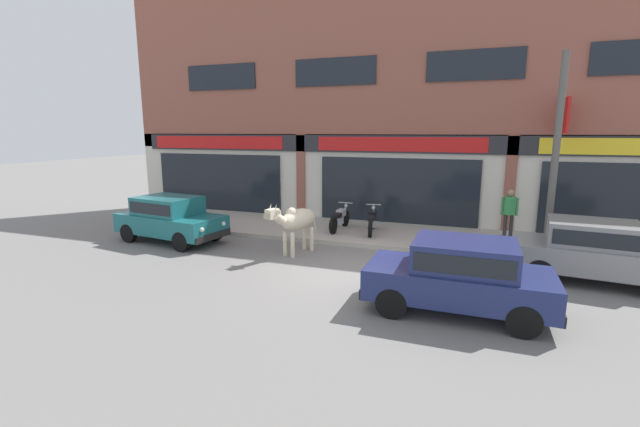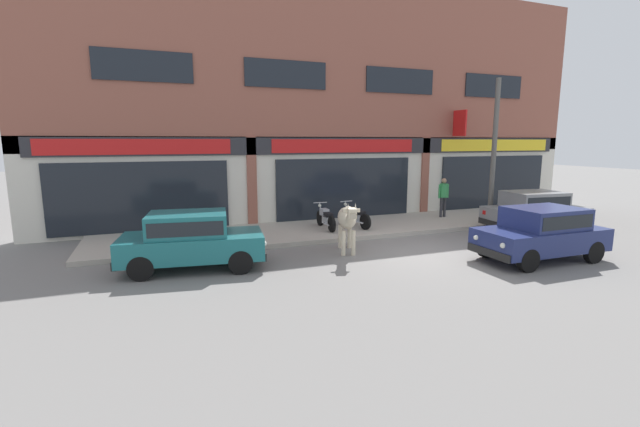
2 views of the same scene
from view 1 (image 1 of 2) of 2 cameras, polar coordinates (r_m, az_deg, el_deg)
The scene contains 11 objects.
ground_plane at distance 11.02m, azimuth 4.85°, elevation -7.77°, with size 90.00×90.00×0.00m, color slate.
sidewalk at distance 14.70m, azimuth 8.87°, elevation -2.77°, with size 19.00×3.49×0.15m, color #A8A093.
shop_building at distance 16.28m, azimuth 10.75°, elevation 14.27°, with size 23.00×1.40×9.47m.
cow at distance 12.31m, azimuth -3.19°, elevation -0.89°, with size 0.99×2.08×1.61m.
car_0 at distance 8.83m, azimuth 18.18°, elevation -7.53°, with size 3.63×1.65×1.46m.
car_1 at distance 14.57m, azimuth -19.38°, elevation -0.41°, with size 3.76×2.07×1.46m.
car_3 at distance 11.94m, azimuth 32.75°, elevation -3.97°, with size 3.74×1.98×1.46m.
motorcycle_0 at distance 14.82m, azimuth 2.63°, elevation -0.71°, with size 0.52×1.81×0.88m.
motorcycle_1 at distance 14.49m, azimuth 6.92°, elevation -1.05°, with size 0.54×1.80×0.88m.
pedestrian at distance 14.57m, azimuth 23.94°, elevation 0.53°, with size 0.50×0.32×1.60m.
utility_pole at distance 12.76m, azimuth 28.86°, elevation 6.44°, with size 0.18×0.18×5.35m, color #595651.
Camera 1 is at (2.66, -10.09, 3.54)m, focal length 24.00 mm.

